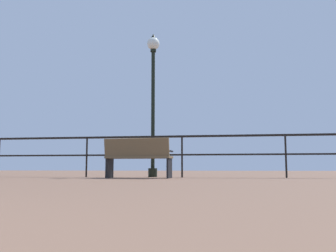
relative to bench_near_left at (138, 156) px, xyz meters
name	(u,v)px	position (x,y,z in m)	size (l,w,h in m)	color
pier_railing	(133,146)	(-0.30, 0.77, 0.25)	(21.82, 0.05, 1.01)	black
bench_near_left	(138,156)	(0.00, 0.00, 0.00)	(1.52, 0.69, 0.89)	brown
lamppost_center	(153,85)	(0.12, 1.09, 1.87)	(0.33, 0.33, 3.74)	black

